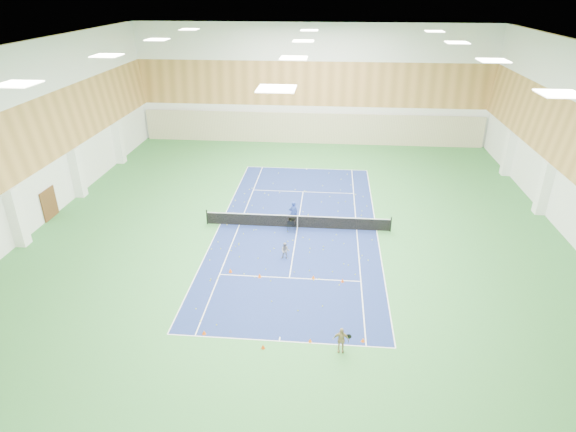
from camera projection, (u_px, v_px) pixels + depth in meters
The scene contains 21 objects.
ground at pixel (297, 228), 33.59m from camera, with size 40.00×40.00×0.00m, color #337737.
room_shell at pixel (298, 145), 30.96m from camera, with size 36.00×40.00×12.00m, color white, non-canonical shape.
wood_cladding at pixel (298, 114), 30.09m from camera, with size 36.00×40.00×8.00m, color #BD8646, non-canonical shape.
ceiling_light_grid at pixel (299, 48), 28.37m from camera, with size 21.40×25.40×0.06m, color white, non-canonical shape.
court_surface at pixel (297, 228), 33.59m from camera, with size 10.97×23.77×0.01m, color navy.
tennis_balls_scatter at pixel (297, 227), 33.57m from camera, with size 10.57×22.77×0.07m, color #B1CC22, non-canonical shape.
tennis_net at pixel (297, 221), 33.35m from camera, with size 12.80×0.10×1.10m, color black, non-canonical shape.
back_curtain at pixel (311, 128), 50.58m from camera, with size 35.40×0.16×3.20m, color #C6B793.
door_left_b at pixel (49, 204), 34.56m from camera, with size 0.08×1.80×2.20m, color #593319.
coach at pixel (293, 213), 33.78m from camera, with size 0.63×0.41×1.72m, color navy.
child_court at pixel (285, 251), 29.60m from camera, with size 0.53×0.41×1.09m, color gray.
child_apron at pixel (341, 340), 22.06m from camera, with size 0.77×0.32×1.31m, color #A1895C.
ball_cart at pixel (292, 225), 32.88m from camera, with size 0.54×0.54×0.93m, color black, non-canonical shape.
cone_svc_a at pixel (230, 270), 28.36m from camera, with size 0.22×0.22×0.25m, color #E1500B.
cone_svc_b at pixel (260, 275), 27.87m from camera, with size 0.23×0.23×0.25m, color #FF5B0D.
cone_svc_c at pixel (313, 277), 27.75m from camera, with size 0.21×0.21×0.23m, color orange.
cone_svc_d at pixel (343, 280), 27.45m from camera, with size 0.20×0.20×0.22m, color #D9470B.
cone_base_a at pixel (204, 332), 23.36m from camera, with size 0.21×0.21×0.23m, color #ED580C.
cone_base_b at pixel (263, 347), 22.46m from camera, with size 0.20×0.20×0.22m, color #DB460B.
cone_base_c at pixel (310, 340), 22.85m from camera, with size 0.19×0.19×0.21m, color #E9600C.
cone_base_d at pixel (363, 340), 22.88m from camera, with size 0.20×0.20×0.22m, color #FF620D.
Camera 1 is at (2.04, -29.79, 15.43)m, focal length 30.00 mm.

